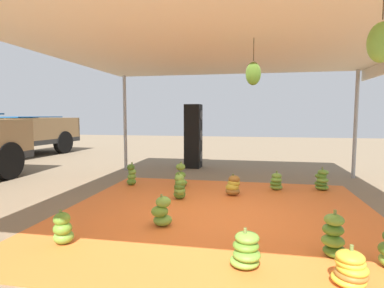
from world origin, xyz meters
name	(u,v)px	position (x,y,z in m)	size (l,w,h in m)	color
ground_plane	(62,204)	(0.00, 3.00, 0.00)	(40.00, 40.00, 0.00)	#7F6B51
tarp_orange	(218,214)	(0.00, 0.00, 0.01)	(5.36, 5.48, 0.01)	orange
tent_canopy	(225,44)	(-0.01, -0.10, 2.88)	(8.00, 7.00, 2.97)	#9EA0A5
banana_bunch_0	(181,176)	(1.86, 1.09, 0.27)	(0.40, 0.39, 0.60)	#60932D
banana_bunch_1	(233,186)	(1.31, -0.18, 0.21)	(0.43, 0.43, 0.45)	#996628
banana_bunch_2	(180,187)	(0.78, 0.86, 0.25)	(0.35, 0.33, 0.54)	#518428
banana_bunch_4	(246,251)	(-1.85, -0.51, 0.19)	(0.47, 0.47, 0.45)	#75A83D
banana_bunch_5	(63,229)	(-1.68, 1.87, 0.21)	(0.35, 0.34, 0.46)	#6B9E38
banana_bunch_6	(162,212)	(-0.76, 0.79, 0.22)	(0.40, 0.42, 0.48)	#6B9E38
banana_bunch_7	(334,237)	(-1.38, -1.54, 0.25)	(0.37, 0.40, 0.57)	#477523
banana_bunch_8	(322,180)	(2.14, -2.14, 0.23)	(0.43, 0.43, 0.53)	#60932D
banana_bunch_9	(350,269)	(-2.05, -1.54, 0.18)	(0.46, 0.47, 0.42)	gold
banana_bunch_10	(276,182)	(1.96, -1.12, 0.19)	(0.37, 0.36, 0.44)	#75A83D
banana_bunch_11	(132,175)	(1.81, 2.31, 0.25)	(0.31, 0.28, 0.56)	#518428
speaker_stack	(193,136)	(4.66, 1.31, 1.03)	(0.54, 0.54, 2.06)	black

